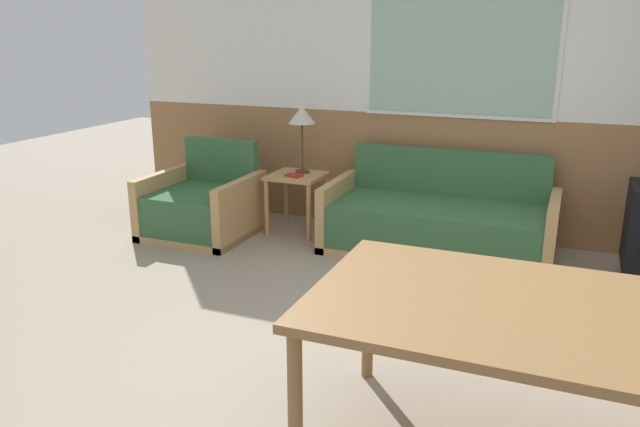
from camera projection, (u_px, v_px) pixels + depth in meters
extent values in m
plane|color=gray|center=(423.00, 387.00, 3.27)|extent=(16.00, 16.00, 0.00)
cube|color=#996B42|center=(496.00, 180.00, 5.45)|extent=(7.20, 0.06, 1.08)
cube|color=white|center=(509.00, 18.00, 5.06)|extent=(7.20, 0.06, 1.62)
cube|color=white|center=(460.00, 48.00, 5.23)|extent=(1.64, 0.01, 1.16)
cube|color=#99BCA8|center=(460.00, 48.00, 5.23)|extent=(1.56, 0.02, 1.08)
cube|color=tan|center=(436.00, 249.00, 5.23)|extent=(1.86, 0.86, 0.06)
cube|color=#38663D|center=(437.00, 226.00, 5.15)|extent=(1.70, 0.78, 0.35)
cube|color=#38663D|center=(449.00, 172.00, 5.40)|extent=(1.70, 0.10, 0.40)
cube|color=tan|center=(338.00, 210.00, 5.48)|extent=(0.08, 0.86, 0.55)
cube|color=tan|center=(552.00, 234.00, 4.83)|extent=(0.08, 0.86, 0.55)
cube|color=tan|center=(203.00, 231.00, 5.69)|extent=(0.90, 0.87, 0.06)
cube|color=#38663D|center=(200.00, 210.00, 5.62)|extent=(0.74, 0.79, 0.35)
cube|color=#38663D|center=(222.00, 161.00, 5.87)|extent=(0.74, 0.10, 0.41)
cube|color=tan|center=(164.00, 201.00, 5.77)|extent=(0.08, 0.87, 0.55)
cube|color=tan|center=(241.00, 210.00, 5.47)|extent=(0.08, 0.87, 0.55)
cube|color=tan|center=(297.00, 176.00, 5.64)|extent=(0.47, 0.47, 0.03)
cylinder|color=tan|center=(267.00, 208.00, 5.61)|extent=(0.04, 0.04, 0.51)
cylinder|color=tan|center=(309.00, 213.00, 5.46)|extent=(0.04, 0.04, 0.51)
cylinder|color=tan|center=(286.00, 197.00, 5.98)|extent=(0.04, 0.04, 0.51)
cylinder|color=tan|center=(326.00, 201.00, 5.83)|extent=(0.04, 0.04, 0.51)
cylinder|color=#4C3823|center=(302.00, 172.00, 5.70)|extent=(0.13, 0.13, 0.02)
cylinder|color=#4C3823|center=(302.00, 147.00, 5.64)|extent=(0.02, 0.02, 0.43)
cone|color=beige|center=(302.00, 115.00, 5.56)|extent=(0.24, 0.24, 0.16)
cube|color=#B22823|center=(294.00, 175.00, 5.55)|extent=(0.16, 0.13, 0.02)
cube|color=olive|center=(552.00, 315.00, 2.43)|extent=(1.91, 1.05, 0.04)
cylinder|color=olive|center=(295.00, 412.00, 2.46)|extent=(0.06, 0.06, 0.71)
cylinder|color=olive|center=(368.00, 315.00, 3.28)|extent=(0.06, 0.06, 0.71)
cylinder|color=black|center=(628.00, 280.00, 4.53)|extent=(0.04, 0.04, 0.10)
cylinder|color=black|center=(625.00, 262.00, 4.89)|extent=(0.04, 0.04, 0.10)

